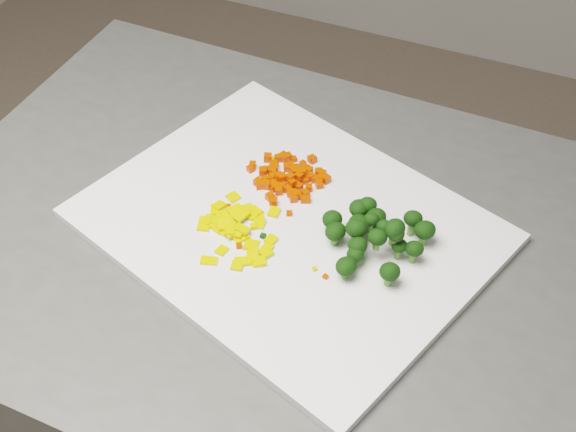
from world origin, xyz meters
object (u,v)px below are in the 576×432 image
at_px(carrot_pile, 288,171).
at_px(broccoli_pile, 378,233).
at_px(cutting_board, 288,225).
at_px(pepper_pile, 237,226).
at_px(counter_block, 292,432).

height_order(carrot_pile, broccoli_pile, broccoli_pile).
relative_size(cutting_board, pepper_pile, 3.88).
xyz_separation_m(cutting_board, carrot_pile, (-0.03, 0.07, 0.02)).
bearing_deg(broccoli_pile, cutting_board, 179.10).
xyz_separation_m(carrot_pile, pepper_pile, (-0.02, -0.10, -0.01)).
height_order(counter_block, broccoli_pile, broccoli_pile).
height_order(counter_block, cutting_board, cutting_board).
height_order(cutting_board, carrot_pile, carrot_pile).
height_order(cutting_board, broccoli_pile, broccoli_pile).
xyz_separation_m(cutting_board, pepper_pile, (-0.05, -0.04, 0.01)).
relative_size(carrot_pile, broccoli_pile, 0.83).
bearing_deg(counter_block, cutting_board, 130.18).
bearing_deg(cutting_board, counter_block, -49.82).
bearing_deg(carrot_pile, pepper_pile, -101.20).
xyz_separation_m(counter_block, carrot_pile, (-0.04, 0.08, 0.48)).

